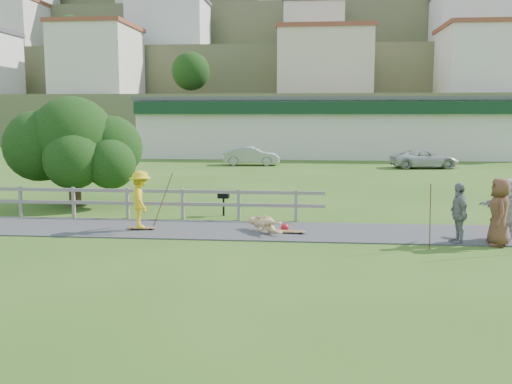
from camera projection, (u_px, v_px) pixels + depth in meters
The scene contains 19 objects.
ground at pixel (225, 241), 16.75m from camera, with size 260.00×260.00×0.00m, color #305618.
path at pixel (232, 230), 18.22m from camera, with size 34.00×3.00×0.04m, color #3D3D40.
fence at pixel (111, 198), 20.35m from camera, with size 15.05×0.10×1.10m.
strip_mall at pixel (329, 127), 50.46m from camera, with size 32.50×10.75×5.10m.
hillside at pixel (299, 55), 104.82m from camera, with size 220.00×67.00×47.50m.
skater_rider at pixel (141, 202), 18.09m from camera, with size 1.19×0.68×1.83m, color yellow.
skater_fallen at pixel (265, 224), 17.79m from camera, with size 1.57×0.38×0.57m, color tan.
spectator_b at pixel (459, 213), 16.25m from camera, with size 1.04×0.43×1.78m, color gray.
spectator_c at pixel (499, 212), 16.03m from camera, with size 0.94×0.61×1.92m, color brown.
spectator_d at pixel (507, 209), 16.73m from camera, with size 1.71×0.54×1.84m, color beige.
car_silver at pixel (251, 156), 41.54m from camera, with size 1.43×4.10×1.35m, color #9C9EA3.
car_white at pixel (425, 159), 39.26m from camera, with size 2.10×4.55×1.26m, color beige.
tree at pixel (74, 162), 23.08m from camera, with size 5.42×5.42×3.52m, color black, non-canonical shape.
bbq at pixel (224, 204), 20.88m from camera, with size 0.40×0.30×0.86m, color black, non-canonical shape.
longboard_rider at pixel (142, 229), 18.21m from camera, with size 0.89×0.22×0.10m, color brown, non-canonical shape.
longboard_fallen at pixel (291, 233), 17.65m from camera, with size 0.94×0.23×0.10m, color brown, non-canonical shape.
helmet at pixel (285, 227), 18.10m from camera, with size 0.26×0.26×0.26m, color red.
pole_rider at pixel (163, 199), 18.42m from camera, with size 0.03×0.03×1.96m, color #523621.
pole_spec_left at pixel (430, 217), 15.58m from camera, with size 0.03×0.03×1.82m, color #523621.
Camera 1 is at (2.52, -16.23, 3.70)m, focal length 40.00 mm.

